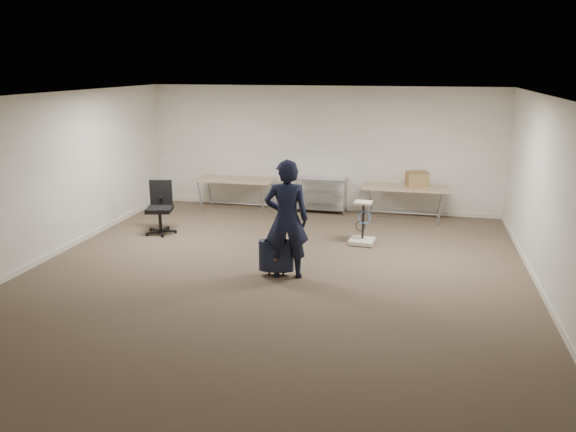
# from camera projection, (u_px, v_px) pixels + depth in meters

# --- Properties ---
(ground) EXTENTS (9.00, 9.00, 0.00)m
(ground) POSITION_uv_depth(u_px,v_px,m) (273.00, 278.00, 8.85)
(ground) COLOR #49392C
(ground) RESTS_ON ground
(room_shell) EXTENTS (8.00, 9.00, 9.00)m
(room_shell) POSITION_uv_depth(u_px,v_px,m) (292.00, 248.00, 10.13)
(room_shell) COLOR beige
(room_shell) RESTS_ON ground
(folding_table_left) EXTENTS (1.80, 0.75, 0.73)m
(folding_table_left) POSITION_uv_depth(u_px,v_px,m) (235.00, 181.00, 12.80)
(folding_table_left) COLOR #8B6F55
(folding_table_left) RESTS_ON ground
(folding_table_right) EXTENTS (1.80, 0.75, 0.73)m
(folding_table_right) POSITION_uv_depth(u_px,v_px,m) (405.00, 189.00, 11.97)
(folding_table_right) COLOR #8B6F55
(folding_table_right) RESTS_ON ground
(wire_shelf) EXTENTS (1.22, 0.47, 0.80)m
(wire_shelf) POSITION_uv_depth(u_px,v_px,m) (319.00, 193.00, 12.68)
(wire_shelf) COLOR silver
(wire_shelf) RESTS_ON ground
(person) EXTENTS (0.76, 0.58, 1.88)m
(person) POSITION_uv_depth(u_px,v_px,m) (287.00, 219.00, 8.66)
(person) COLOR black
(person) RESTS_ON ground
(suitcase) EXTENTS (0.38, 0.25, 0.97)m
(suitcase) POSITION_uv_depth(u_px,v_px,m) (276.00, 256.00, 8.85)
(suitcase) COLOR #161B33
(suitcase) RESTS_ON ground
(office_chair) EXTENTS (0.63, 0.63, 1.04)m
(office_chair) POSITION_uv_depth(u_px,v_px,m) (160.00, 217.00, 11.13)
(office_chair) COLOR black
(office_chair) RESTS_ON ground
(equipment_cart) EXTENTS (0.48, 0.48, 0.82)m
(equipment_cart) POSITION_uv_depth(u_px,v_px,m) (362.00, 233.00, 10.46)
(equipment_cart) COLOR beige
(equipment_cart) RESTS_ON ground
(cardboard_box) EXTENTS (0.51, 0.44, 0.32)m
(cardboard_box) POSITION_uv_depth(u_px,v_px,m) (417.00, 179.00, 11.94)
(cardboard_box) COLOR #9F814A
(cardboard_box) RESTS_ON folding_table_right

